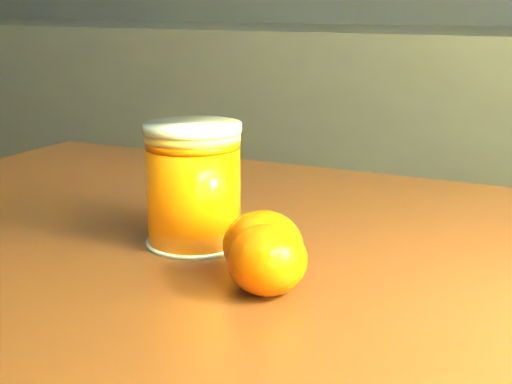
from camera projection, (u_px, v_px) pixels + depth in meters
The scene contains 5 objects.
kitchen_counter at pixel (193, 180), 2.12m from camera, with size 3.15×0.60×0.90m, color #4F5054.
table at pixel (252, 357), 0.64m from camera, with size 1.06×0.79×0.75m.
juice_glass at pixel (194, 185), 0.63m from camera, with size 0.09×0.09×0.11m.
orange_front at pixel (263, 246), 0.55m from camera, with size 0.06×0.06×0.06m, color #E65904.
orange_back at pixel (267, 260), 0.53m from camera, with size 0.06×0.06×0.05m, color #E65904.
Camera 1 is at (1.24, -0.21, 0.96)m, focal length 50.00 mm.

